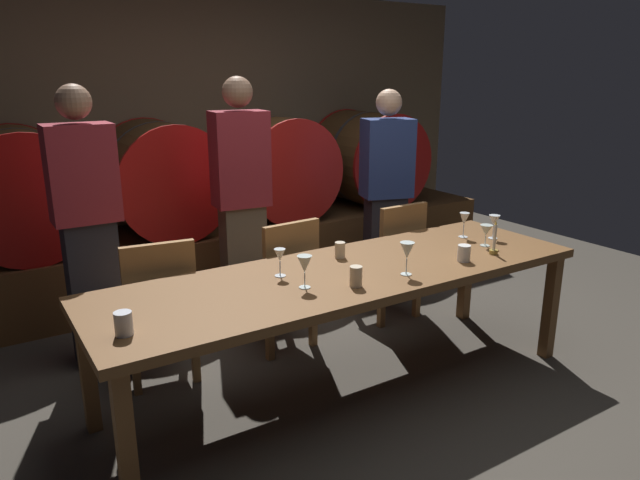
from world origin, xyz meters
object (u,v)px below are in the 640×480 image
at_px(wine_barrel_center_right, 275,168).
at_px(cup_center_left, 356,276).
at_px(chair_center, 283,278).
at_px(cup_center_right, 340,250).
at_px(guest_right, 386,193).
at_px(chair_left, 159,304).
at_px(guest_left, 88,227).
at_px(wine_barrel_center_left, 161,179).
at_px(wine_glass_center_left, 407,251).
at_px(wine_barrel_far_left, 21,192).
at_px(wine_glass_left, 305,265).
at_px(cup_far_right, 464,253).
at_px(guest_center, 241,199).
at_px(wine_glass_right, 464,220).
at_px(wine_glass_center_right, 486,231).
at_px(wine_glass_far_right, 494,221).
at_px(wine_glass_far_left, 280,256).
at_px(wine_barrel_far_right, 368,159).
at_px(chair_right, 392,255).
at_px(candle_center, 494,245).
at_px(dining_table, 347,281).

distance_m(wine_barrel_center_right, cup_center_left, 2.46).
xyz_separation_m(chair_center, cup_center_left, (-0.06, -0.88, 0.29)).
bearing_deg(cup_center_right, guest_right, 40.07).
bearing_deg(chair_left, guest_left, -54.50).
bearing_deg(guest_right, cup_center_right, 57.74).
height_order(wine_barrel_center_left, wine_glass_center_left, wine_barrel_center_left).
relative_size(wine_barrel_far_left, wine_glass_left, 5.40).
xyz_separation_m(guest_left, cup_far_right, (1.77, -1.36, -0.10)).
xyz_separation_m(guest_center, guest_right, (1.17, -0.18, -0.06)).
bearing_deg(cup_center_left, wine_glass_right, 17.61).
bearing_deg(wine_glass_center_right, guest_center, 127.74).
height_order(wine_glass_center_right, cup_far_right, wine_glass_center_right).
relative_size(chair_center, guest_center, 0.50).
xyz_separation_m(wine_glass_far_right, cup_center_left, (-1.27, -0.23, -0.06)).
relative_size(wine_barrel_far_left, guest_right, 0.55).
bearing_deg(wine_barrel_far_left, wine_barrel_center_right, 0.00).
relative_size(wine_glass_far_left, wine_glass_center_right, 1.12).
relative_size(wine_barrel_center_left, wine_barrel_far_right, 1.00).
xyz_separation_m(wine_barrel_far_right, chair_center, (-1.77, -1.45, -0.46)).
bearing_deg(wine_glass_far_left, chair_right, 24.00).
xyz_separation_m(guest_right, wine_glass_center_left, (-0.90, -1.31, 0.02)).
relative_size(guest_right, wine_glass_far_left, 10.86).
xyz_separation_m(wine_glass_center_right, cup_center_left, (-1.10, -0.14, -0.04)).
bearing_deg(chair_left, wine_glass_center_left, 148.08).
distance_m(chair_right, guest_right, 0.61).
bearing_deg(cup_center_right, cup_far_right, -37.80).
height_order(wine_barrel_far_right, guest_left, guest_left).
xyz_separation_m(candle_center, wine_glass_center_left, (-0.68, -0.00, 0.08)).
height_order(wine_barrel_center_left, dining_table, wine_barrel_center_left).
relative_size(wine_glass_left, cup_far_right, 1.78).
height_order(wine_glass_right, cup_center_left, wine_glass_right).
relative_size(wine_barrel_far_left, candle_center, 4.46).
height_order(wine_barrel_far_left, wine_glass_far_right, wine_barrel_far_left).
relative_size(dining_table, guest_left, 1.64).
distance_m(chair_right, wine_glass_left, 1.47).
xyz_separation_m(guest_left, wine_glass_left, (0.78, -1.23, -0.03)).
height_order(wine_glass_far_right, cup_center_right, wine_glass_far_right).
xyz_separation_m(wine_glass_center_left, cup_center_left, (-0.33, 0.00, -0.08)).
xyz_separation_m(dining_table, chair_right, (0.87, 0.66, -0.18)).
height_order(wine_barrel_far_left, wine_glass_left, wine_barrel_far_left).
distance_m(wine_glass_center_left, cup_center_right, 0.46).
xyz_separation_m(chair_center, guest_center, (0.00, 0.60, 0.41)).
distance_m(guest_center, cup_far_right, 1.65).
height_order(cup_center_right, cup_far_right, cup_far_right).
height_order(dining_table, wine_glass_center_left, wine_glass_center_left).
bearing_deg(chair_center, guest_right, -164.53).
bearing_deg(candle_center, wine_barrel_far_right, 70.77).
distance_m(dining_table, cup_center_right, 0.25).
bearing_deg(cup_center_left, wine_barrel_center_right, 71.32).
distance_m(chair_right, wine_glass_far_left, 1.38).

